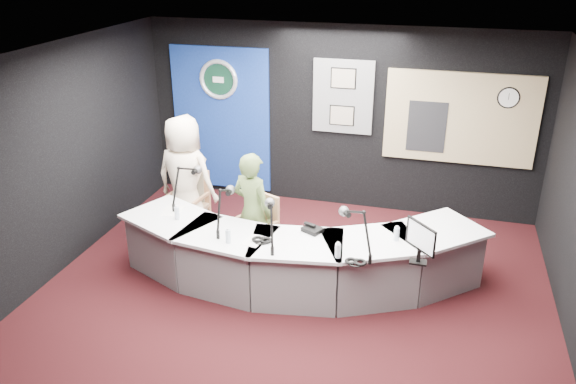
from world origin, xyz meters
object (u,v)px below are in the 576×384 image
(broadcast_desk, at_px, (294,256))
(armchair_right, at_px, (253,229))
(person_man, at_px, (185,179))
(person_woman, at_px, (253,212))
(armchair_left, at_px, (188,208))

(broadcast_desk, distance_m, armchair_right, 0.68)
(broadcast_desk, xyz_separation_m, person_man, (-1.76, 0.79, 0.51))
(broadcast_desk, bearing_deg, armchair_right, 157.53)
(person_man, height_order, person_woman, person_man)
(person_man, bearing_deg, broadcast_desk, 162.09)
(armchair_left, bearing_deg, broadcast_desk, -16.27)
(person_woman, bearing_deg, armchair_left, -4.71)
(armchair_left, relative_size, person_woman, 0.57)
(broadcast_desk, bearing_deg, armchair_left, 155.88)
(broadcast_desk, height_order, armchair_left, armchair_left)
(armchair_left, bearing_deg, person_man, 0.00)
(broadcast_desk, xyz_separation_m, person_woman, (-0.61, 0.25, 0.40))
(armchair_left, bearing_deg, armchair_right, -17.12)
(person_woman, bearing_deg, armchair_right, -0.00)
(broadcast_desk, bearing_deg, person_woman, 157.53)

